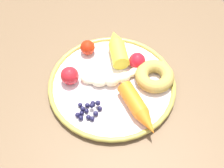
% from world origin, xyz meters
% --- Properties ---
extents(dining_table, '(1.00, 0.94, 0.75)m').
position_xyz_m(dining_table, '(0.00, 0.00, 0.66)').
color(dining_table, brown).
rests_on(dining_table, ground_plane).
extents(plate, '(0.30, 0.30, 0.02)m').
position_xyz_m(plate, '(0.05, -0.04, 0.76)').
color(plate, silver).
rests_on(plate, dining_table).
extents(banana, '(0.15, 0.08, 0.03)m').
position_xyz_m(banana, '(0.05, -0.04, 0.78)').
color(banana, '#F9E7BB').
rests_on(banana, plate).
extents(carrot_orange, '(0.05, 0.14, 0.04)m').
position_xyz_m(carrot_orange, '(0.05, -0.14, 0.78)').
color(carrot_orange, orange).
rests_on(carrot_orange, plate).
extents(carrot_yellow, '(0.08, 0.12, 0.04)m').
position_xyz_m(carrot_yellow, '(0.11, 0.03, 0.79)').
color(carrot_yellow, yellow).
rests_on(carrot_yellow, plate).
extents(donut, '(0.13, 0.13, 0.03)m').
position_xyz_m(donut, '(0.14, -0.09, 0.78)').
color(donut, '#B09244').
rests_on(donut, plate).
extents(blueberry_pile, '(0.06, 0.06, 0.02)m').
position_xyz_m(blueberry_pile, '(-0.04, -0.08, 0.77)').
color(blueberry_pile, '#191638').
rests_on(blueberry_pile, plate).
extents(tomato_near, '(0.04, 0.04, 0.04)m').
position_xyz_m(tomato_near, '(-0.03, 0.02, 0.79)').
color(tomato_near, red).
rests_on(tomato_near, plate).
extents(tomato_mid, '(0.04, 0.04, 0.04)m').
position_xyz_m(tomato_mid, '(0.13, -0.03, 0.78)').
color(tomato_mid, red).
rests_on(tomato_mid, plate).
extents(tomato_far, '(0.04, 0.04, 0.04)m').
position_xyz_m(tomato_far, '(0.05, 0.08, 0.78)').
color(tomato_far, red).
rests_on(tomato_far, plate).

